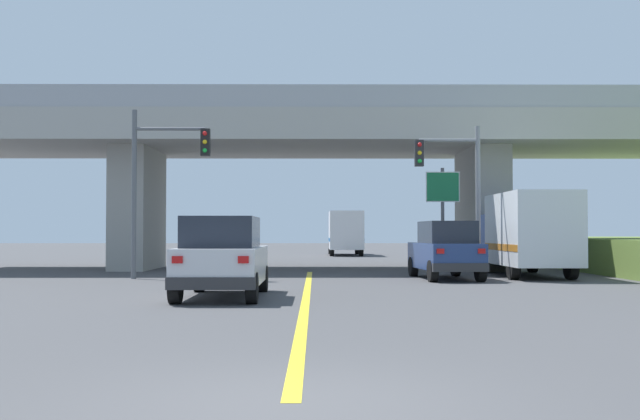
{
  "coord_description": "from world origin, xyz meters",
  "views": [
    {
      "loc": [
        0.24,
        -7.34,
        1.64
      ],
      "look_at": [
        0.37,
        14.92,
        2.29
      ],
      "focal_mm": 42.83,
      "sensor_mm": 36.0,
      "label": 1
    }
  ],
  "objects_px": {
    "suv_lead": "(223,257)",
    "suv_crossing": "(446,250)",
    "traffic_signal_farside": "(159,172)",
    "semi_truck_distant": "(345,232)",
    "traffic_signal_nearside": "(457,180)",
    "highway_sign": "(443,197)",
    "box_truck": "(526,233)"
  },
  "relations": [
    {
      "from": "traffic_signal_farside",
      "to": "semi_truck_distant",
      "type": "height_order",
      "value": "traffic_signal_farside"
    },
    {
      "from": "suv_crossing",
      "to": "traffic_signal_nearside",
      "type": "distance_m",
      "value": 2.85
    },
    {
      "from": "suv_lead",
      "to": "suv_crossing",
      "type": "relative_size",
      "value": 1.04
    },
    {
      "from": "suv_crossing",
      "to": "traffic_signal_farside",
      "type": "xyz_separation_m",
      "value": [
        -10.1,
        0.29,
        2.76
      ]
    },
    {
      "from": "suv_lead",
      "to": "box_truck",
      "type": "distance_m",
      "value": 13.66
    },
    {
      "from": "suv_lead",
      "to": "traffic_signal_farside",
      "type": "bearing_deg",
      "value": 112.5
    },
    {
      "from": "traffic_signal_nearside",
      "to": "highway_sign",
      "type": "distance_m",
      "value": 3.53
    },
    {
      "from": "suv_crossing",
      "to": "semi_truck_distant",
      "type": "distance_m",
      "value": 27.86
    },
    {
      "from": "traffic_signal_nearside",
      "to": "traffic_signal_farside",
      "type": "xyz_separation_m",
      "value": [
        -10.73,
        -0.87,
        0.24
      ]
    },
    {
      "from": "traffic_signal_farside",
      "to": "traffic_signal_nearside",
      "type": "bearing_deg",
      "value": 4.64
    },
    {
      "from": "semi_truck_distant",
      "to": "box_truck",
      "type": "bearing_deg",
      "value": -77.69
    },
    {
      "from": "suv_crossing",
      "to": "semi_truck_distant",
      "type": "bearing_deg",
      "value": 91.14
    },
    {
      "from": "traffic_signal_nearside",
      "to": "semi_truck_distant",
      "type": "bearing_deg",
      "value": 96.55
    },
    {
      "from": "suv_crossing",
      "to": "semi_truck_distant",
      "type": "xyz_separation_m",
      "value": [
        -2.42,
        27.75,
        0.62
      ]
    },
    {
      "from": "suv_lead",
      "to": "traffic_signal_nearside",
      "type": "relative_size",
      "value": 0.85
    },
    {
      "from": "traffic_signal_farside",
      "to": "semi_truck_distant",
      "type": "distance_m",
      "value": 28.59
    },
    {
      "from": "suv_lead",
      "to": "semi_truck_distant",
      "type": "relative_size",
      "value": 0.65
    },
    {
      "from": "box_truck",
      "to": "traffic_signal_farside",
      "type": "relative_size",
      "value": 1.16
    },
    {
      "from": "suv_crossing",
      "to": "traffic_signal_nearside",
      "type": "bearing_deg",
      "value": 57.66
    },
    {
      "from": "semi_truck_distant",
      "to": "suv_lead",
      "type": "bearing_deg",
      "value": -97.2
    },
    {
      "from": "box_truck",
      "to": "semi_truck_distant",
      "type": "relative_size",
      "value": 0.95
    },
    {
      "from": "suv_crossing",
      "to": "highway_sign",
      "type": "height_order",
      "value": "highway_sign"
    },
    {
      "from": "suv_crossing",
      "to": "traffic_signal_nearside",
      "type": "relative_size",
      "value": 0.82
    },
    {
      "from": "suv_crossing",
      "to": "traffic_signal_farside",
      "type": "distance_m",
      "value": 10.47
    },
    {
      "from": "highway_sign",
      "to": "semi_truck_distant",
      "type": "xyz_separation_m",
      "value": [
        -3.11,
        23.09,
        -1.46
      ]
    },
    {
      "from": "suv_lead",
      "to": "semi_truck_distant",
      "type": "xyz_separation_m",
      "value": [
        4.45,
        35.25,
        0.62
      ]
    },
    {
      "from": "traffic_signal_nearside",
      "to": "semi_truck_distant",
      "type": "relative_size",
      "value": 0.76
    },
    {
      "from": "highway_sign",
      "to": "semi_truck_distant",
      "type": "bearing_deg",
      "value": 97.67
    },
    {
      "from": "semi_truck_distant",
      "to": "traffic_signal_farside",
      "type": "bearing_deg",
      "value": -105.62
    },
    {
      "from": "traffic_signal_farside",
      "to": "highway_sign",
      "type": "bearing_deg",
      "value": 22.04
    },
    {
      "from": "traffic_signal_nearside",
      "to": "highway_sign",
      "type": "bearing_deg",
      "value": 89.05
    },
    {
      "from": "suv_lead",
      "to": "semi_truck_distant",
      "type": "distance_m",
      "value": 35.53
    }
  ]
}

